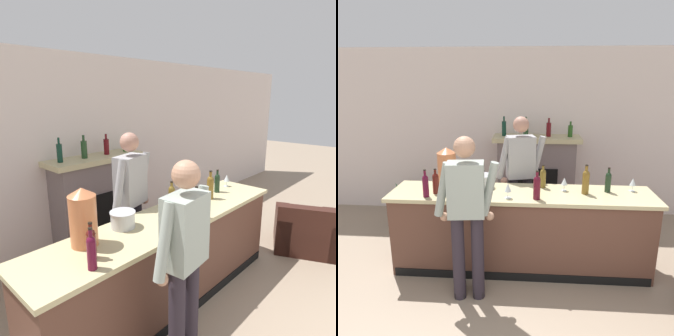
% 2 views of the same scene
% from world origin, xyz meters
% --- Properties ---
extents(wall_back_panel, '(12.00, 0.07, 2.75)m').
position_xyz_m(wall_back_panel, '(0.00, 4.20, 1.38)').
color(wall_back_panel, silver).
rests_on(wall_back_panel, ground_plane).
extents(bar_counter, '(3.10, 0.68, 0.98)m').
position_xyz_m(bar_counter, '(-0.20, 2.38, 0.49)').
color(bar_counter, brown).
rests_on(bar_counter, ground_plane).
extents(fireplace_stone, '(1.39, 0.52, 1.69)m').
position_xyz_m(fireplace_stone, '(-0.01, 3.94, 0.70)').
color(fireplace_stone, slate).
rests_on(fireplace_stone, ground_plane).
extents(potted_plant_corner, '(0.38, 0.35, 0.76)m').
position_xyz_m(potted_plant_corner, '(-2.10, 3.56, 0.34)').
color(potted_plant_corner, '#434C47').
rests_on(potted_plant_corner, ground_plane).
extents(person_customer, '(0.66, 0.33, 1.76)m').
position_xyz_m(person_customer, '(-0.73, 1.75, 0.97)').
color(person_customer, '#2A232C').
rests_on(person_customer, ground_plane).
extents(person_bartender, '(0.64, 0.37, 1.80)m').
position_xyz_m(person_bartender, '(-0.23, 2.94, 1.00)').
color(person_bartender, '#25232A').
rests_on(person_bartender, ground_plane).
extents(copper_dispenser, '(0.23, 0.27, 0.50)m').
position_xyz_m(copper_dispenser, '(-1.11, 2.51, 1.23)').
color(copper_dispenser, '#CD7446').
rests_on(copper_dispenser, bar_counter).
extents(ice_bucket_steel, '(0.24, 0.24, 0.16)m').
position_xyz_m(ice_bucket_steel, '(-0.68, 2.54, 1.06)').
color(ice_bucket_steel, silver).
rests_on(ice_bucket_steel, bar_counter).
extents(wine_bottle_riesling_slim, '(0.07, 0.07, 0.29)m').
position_xyz_m(wine_bottle_riesling_slim, '(0.06, 2.58, 1.11)').
color(wine_bottle_riesling_slim, brown).
rests_on(wine_bottle_riesling_slim, bar_counter).
extents(wine_bottle_merlot_tall, '(0.08, 0.08, 0.35)m').
position_xyz_m(wine_bottle_merlot_tall, '(0.54, 2.39, 1.14)').
color(wine_bottle_merlot_tall, brown).
rests_on(wine_bottle_merlot_tall, bar_counter).
extents(wine_bottle_port_short, '(0.07, 0.07, 0.32)m').
position_xyz_m(wine_bottle_port_short, '(-1.27, 2.15, 1.12)').
color(wine_bottle_port_short, '#530D26').
rests_on(wine_bottle_port_short, bar_counter).
extents(wine_bottle_rose_blush, '(0.08, 0.08, 0.33)m').
position_xyz_m(wine_bottle_rose_blush, '(-0.02, 2.17, 1.13)').
color(wine_bottle_rose_blush, '#500E1D').
rests_on(wine_bottle_rose_blush, bar_counter).
extents(wine_bottle_cabernet_heavy, '(0.07, 0.07, 0.30)m').
position_xyz_m(wine_bottle_cabernet_heavy, '(0.81, 2.47, 1.11)').
color(wine_bottle_cabernet_heavy, black).
rests_on(wine_bottle_cabernet_heavy, bar_counter).
extents(wine_bottle_chardonnay_pale, '(0.07, 0.07, 0.30)m').
position_xyz_m(wine_bottle_chardonnay_pale, '(-1.19, 2.28, 1.11)').
color(wine_bottle_chardonnay_pale, '#541611').
rests_on(wine_bottle_chardonnay_pale, bar_counter).
extents(wine_glass_front_right, '(0.07, 0.07, 0.16)m').
position_xyz_m(wine_glass_front_right, '(1.11, 2.52, 1.09)').
color(wine_glass_front_right, silver).
rests_on(wine_glass_front_right, bar_counter).
extents(wine_glass_near_bucket, '(0.08, 0.08, 0.16)m').
position_xyz_m(wine_glass_near_bucket, '(0.31, 2.47, 1.10)').
color(wine_glass_near_bucket, silver).
rests_on(wine_glass_near_bucket, bar_counter).
extents(wine_glass_back_row, '(0.08, 0.08, 0.17)m').
position_xyz_m(wine_glass_back_row, '(-0.34, 2.18, 1.10)').
color(wine_glass_back_row, silver).
rests_on(wine_glass_back_row, bar_counter).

